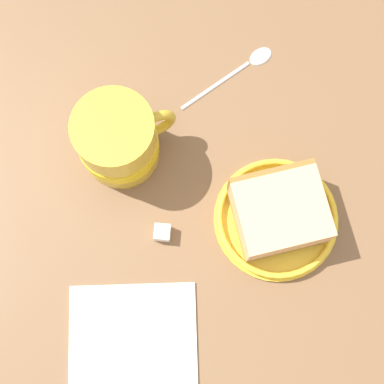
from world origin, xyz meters
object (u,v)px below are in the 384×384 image
object	(u,v)px
tea_mug	(118,140)
folded_napkin	(133,346)
teaspoon	(246,65)
sugar_cube	(162,233)
small_plate	(277,218)
cake_slice	(279,211)

from	to	relation	value
tea_mug	folded_napkin	xyz separation A→B (cm)	(-1.62, 21.78, -4.25)
teaspoon	sugar_cube	distance (cm)	22.62
sugar_cube	tea_mug	bearing A→B (deg)	-63.94
tea_mug	sugar_cube	size ratio (longest dim) A/B	6.26
small_plate	teaspoon	xyz separation A→B (cm)	(2.90, -18.76, -0.47)
cake_slice	sugar_cube	distance (cm)	13.08
cake_slice	tea_mug	xyz separation A→B (cm)	(17.37, -7.74, 1.05)
tea_mug	cake_slice	bearing A→B (deg)	155.99
cake_slice	tea_mug	world-z (taller)	tea_mug
folded_napkin	teaspoon	bearing A→B (deg)	-111.65
cake_slice	teaspoon	size ratio (longest dim) A/B	0.98
small_plate	cake_slice	size ratio (longest dim) A/B	1.27
cake_slice	sugar_cube	bearing A→B (deg)	8.33
tea_mug	sugar_cube	distance (cm)	11.29
folded_napkin	sugar_cube	world-z (taller)	sugar_cube
tea_mug	folded_napkin	world-z (taller)	tea_mug
small_plate	cake_slice	world-z (taller)	cake_slice
small_plate	cake_slice	distance (cm)	2.70
small_plate	cake_slice	xyz separation A→B (cm)	(0.06, -0.26, 2.68)
tea_mug	teaspoon	xyz separation A→B (cm)	(-14.54, -10.77, -4.20)
teaspoon	sugar_cube	xyz separation A→B (cm)	(9.84, 20.36, 0.53)
tea_mug	small_plate	bearing A→B (deg)	155.36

